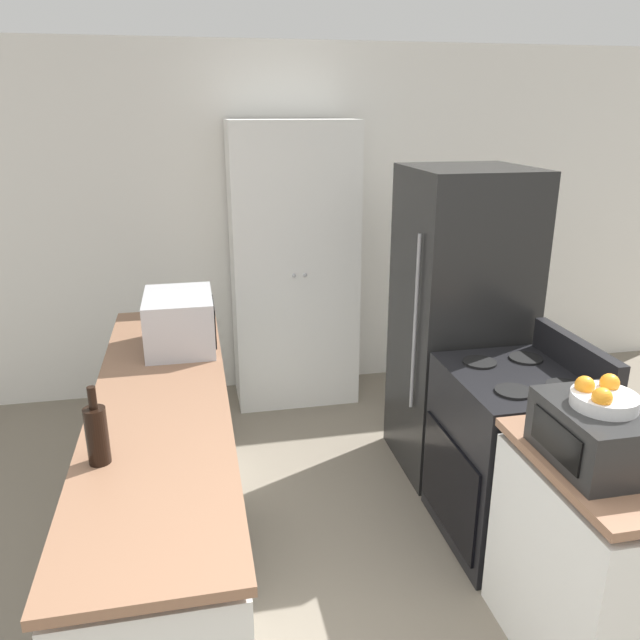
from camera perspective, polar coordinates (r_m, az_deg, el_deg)
The scene contains 10 objects.
wall_back at distance 4.83m, azimuth -3.82°, elevation 8.72°, with size 7.00×0.06×2.60m.
counter_left at distance 3.15m, azimuth -13.70°, elevation -14.53°, with size 0.60×2.54×0.92m.
counter_right at distance 2.87m, azimuth 24.23°, elevation -19.58°, with size 0.60×0.77×0.92m.
pantry_cabinet at distance 4.61m, azimuth -2.43°, elevation 4.90°, with size 0.90×0.52×2.07m.
stove at distance 3.39m, azimuth 17.05°, elevation -11.81°, with size 0.66×0.73×1.08m.
refrigerator at distance 3.81m, azimuth 12.60°, elevation -0.41°, with size 0.69×0.69×1.84m.
microwave at distance 3.41m, azimuth -12.70°, elevation -0.12°, with size 0.36×0.47×0.29m.
wine_bottle at distance 2.42m, azimuth -19.73°, elevation -9.77°, with size 0.08×0.08×0.30m.
toaster_oven at distance 2.50m, azimuth 23.94°, elevation -9.54°, with size 0.33×0.43×0.22m.
fruit_bowl at distance 2.44m, azimuth 24.44°, elevation -6.43°, with size 0.23×0.23×0.10m.
Camera 1 is at (-0.65, -1.27, 2.15)m, focal length 35.00 mm.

